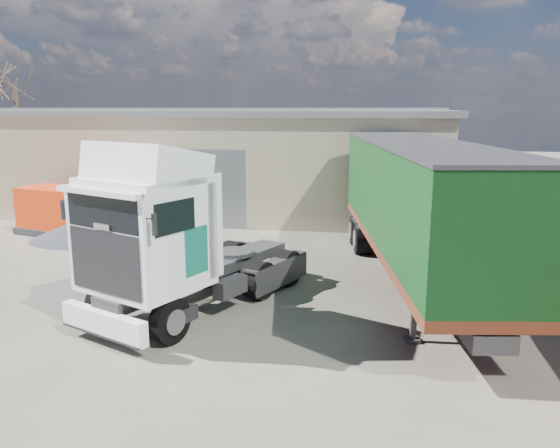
% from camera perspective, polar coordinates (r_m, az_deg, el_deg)
% --- Properties ---
extents(ground, '(120.00, 120.00, 0.00)m').
position_cam_1_polar(ground, '(15.71, -11.88, -8.39)').
color(ground, black).
rests_on(ground, ground).
extents(warehouse, '(30.60, 12.60, 5.42)m').
position_cam_1_polar(warehouse, '(31.95, -11.69, 6.84)').
color(warehouse, '#B7AF8D').
rests_on(warehouse, ground).
extents(brick_boundary_wall, '(0.35, 26.00, 2.50)m').
position_cam_1_polar(brick_boundary_wall, '(20.95, 25.88, -0.66)').
color(brick_boundary_wall, '#9A3927').
rests_on(brick_boundary_wall, ground).
extents(bare_tree, '(4.00, 4.00, 9.60)m').
position_cam_1_polar(bare_tree, '(41.16, -26.17, 14.34)').
color(bare_tree, '#382B21').
rests_on(bare_tree, ground).
extents(tractor_unit, '(5.16, 7.28, 4.66)m').
position_cam_1_polar(tractor_unit, '(14.35, -11.31, -2.13)').
color(tractor_unit, black).
rests_on(tractor_unit, ground).
extents(box_trailer, '(4.85, 13.60, 4.43)m').
position_cam_1_polar(box_trailer, '(17.10, 14.21, 2.53)').
color(box_trailer, '#2D2D30').
rests_on(box_trailer, ground).
extents(panel_van, '(3.89, 5.57, 2.11)m').
position_cam_1_polar(panel_van, '(24.27, -15.30, 1.34)').
color(panel_van, black).
rests_on(panel_van, ground).
extents(orange_skip, '(3.68, 2.82, 2.04)m').
position_cam_1_polar(orange_skip, '(25.81, -22.25, 1.03)').
color(orange_skip, '#2D2D30').
rests_on(orange_skip, ground).
extents(gravel_heap, '(4.78, 4.57, 0.86)m').
position_cam_1_polar(gravel_heap, '(24.29, -20.61, -0.67)').
color(gravel_heap, '#1F2229').
rests_on(gravel_heap, ground).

